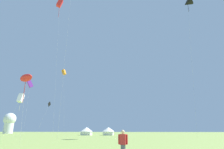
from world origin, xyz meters
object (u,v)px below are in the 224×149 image
Objects in this scene: kite_white_box at (21,98)px; festival_tent_right at (108,131)px; kite_black_diamond at (49,105)px; kite_red_parafoil at (26,78)px; observatory_dome at (9,122)px; kite_red_box at (60,3)px; festival_tent_center at (87,131)px; kite_purple_box at (30,84)px; kite_orange_box at (64,72)px; kite_black_delta at (188,3)px; person_spectator at (123,146)px.

kite_white_box reaches higher than festival_tent_right.
kite_red_parafoil is at bearing -71.26° from kite_black_diamond.
kite_white_box is at bearing -53.28° from observatory_dome.
kite_red_box reaches higher than festival_tent_center.
kite_purple_box is at bearing 117.09° from kite_white_box.
kite_orange_box is at bearing 91.42° from kite_black_diamond.
kite_black_diamond is 18.53m from festival_tent_center.
observatory_dome is at bearing 154.65° from festival_tent_right.
kite_purple_box is at bearing 174.67° from kite_black_delta.
observatory_dome reaches higher than kite_black_diamond.
kite_purple_box is 25.41m from festival_tent_center.
kite_white_box is at bearing -62.91° from kite_purple_box.
kite_purple_box is (-12.03, 10.05, -20.91)m from kite_red_box.
kite_white_box is 0.40× the size of kite_orange_box.
kite_white_box is 19.04m from kite_purple_box.
festival_tent_right is (16.09, 5.14, -20.82)m from kite_orange_box.
kite_red_box is 3.75× the size of kite_black_diamond.
person_spectator is (15.47, -13.48, -8.43)m from kite_red_parafoil.
festival_tent_center is at bearing 106.81° from person_spectator.
kite_black_delta is 54.12m from person_spectator.
kite_white_box is 0.94× the size of kite_red_parafoil.
kite_red_box is (-4.11, 17.20, 27.16)m from kite_red_parafoil.
person_spectator is 107.56m from observatory_dome.
person_spectator is (25.08, -50.94, -21.52)m from kite_orange_box.
person_spectator is at bearing -46.72° from kite_white_box.
festival_tent_center is 7.95m from festival_tent_right.
kite_white_box is 5.41× the size of person_spectator.
observatory_dome reaches higher than festival_tent_center.
festival_tent_center is (6.64, 31.03, -6.77)m from kite_white_box.
person_spectator is 0.16× the size of observatory_dome.
kite_white_box is 51.14m from kite_black_delta.
festival_tent_center is at bearing -28.74° from observatory_dome.
kite_red_box is at bearing 54.64° from kite_white_box.
kite_red_box is (5.51, -20.26, 14.06)m from kite_orange_box.
kite_red_box reaches higher than kite_red_parafoil.
kite_purple_box is 3.88× the size of festival_tent_right.
kite_red_parafoil is at bearing -145.08° from kite_black_delta.
festival_tent_center is (2.64, 25.39, -34.88)m from kite_red_box.
kite_red_parafoil is at bearing -76.57° from kite_red_box.
kite_white_box is 29.50m from kite_orange_box.
observatory_dome reaches higher than kite_white_box.
kite_red_box reaches higher than kite_purple_box.
kite_orange_box is 40.83m from kite_red_parafoil.
person_spectator is at bearing -41.07° from kite_red_parafoil.
festival_tent_right is 0.40× the size of observatory_dome.
kite_black_delta reaches higher than kite_black_diamond.
kite_white_box reaches higher than festival_tent_center.
observatory_dome is (-47.76, 53.04, -30.42)m from kite_red_box.
kite_black_diamond is at bearing -117.81° from festival_tent_center.
kite_black_delta is (32.53, 22.71, 28.01)m from kite_red_parafoil.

